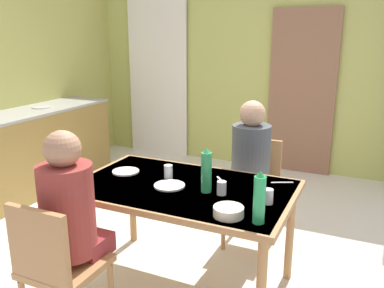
% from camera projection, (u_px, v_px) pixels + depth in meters
% --- Properties ---
extents(ground_plane, '(6.86, 6.86, 0.00)m').
position_uv_depth(ground_plane, '(153.00, 255.00, 3.24)').
color(ground_plane, silver).
extents(wall_back, '(4.72, 0.10, 2.58)m').
position_uv_depth(wall_back, '(254.00, 67.00, 5.21)').
color(wall_back, '#B5BC60').
rests_on(wall_back, ground_plane).
extents(door_wooden, '(0.80, 0.05, 2.00)m').
position_uv_depth(door_wooden, '(302.00, 93.00, 4.95)').
color(door_wooden, '#8C6047').
rests_on(door_wooden, ground_plane).
extents(curtain_panel, '(0.90, 0.03, 2.17)m').
position_uv_depth(curtain_panel, '(158.00, 79.00, 5.72)').
color(curtain_panel, white).
rests_on(curtain_panel, ground_plane).
extents(kitchen_counter, '(0.61, 2.36, 0.91)m').
position_uv_depth(kitchen_counter, '(22.00, 154.00, 4.37)').
color(kitchen_counter, olive).
rests_on(kitchen_counter, ground_plane).
extents(dining_table, '(1.45, 0.90, 0.73)m').
position_uv_depth(dining_table, '(183.00, 196.00, 2.70)').
color(dining_table, '#A57647').
rests_on(dining_table, ground_plane).
extents(chair_near_diner, '(0.40, 0.40, 0.87)m').
position_uv_depth(chair_near_diner, '(56.00, 265.00, 2.19)').
color(chair_near_diner, '#A57647').
rests_on(chair_near_diner, ground_plane).
extents(chair_far_diner, '(0.40, 0.40, 0.87)m').
position_uv_depth(chair_far_diner, '(254.00, 185.00, 3.34)').
color(chair_far_diner, '#A57647').
rests_on(chair_far_diner, ground_plane).
extents(person_near_diner, '(0.30, 0.37, 0.77)m').
position_uv_depth(person_near_diner, '(69.00, 207.00, 2.24)').
color(person_near_diner, maroon).
rests_on(person_near_diner, ground_plane).
extents(person_far_diner, '(0.30, 0.37, 0.77)m').
position_uv_depth(person_far_diner, '(250.00, 157.00, 3.14)').
color(person_far_diner, '#444954').
rests_on(person_far_diner, ground_plane).
extents(water_bottle_green_near, '(0.07, 0.07, 0.29)m').
position_uv_depth(water_bottle_green_near, '(206.00, 171.00, 2.55)').
color(water_bottle_green_near, '#2FA45B').
rests_on(water_bottle_green_near, dining_table).
extents(water_bottle_green_far, '(0.06, 0.06, 0.30)m').
position_uv_depth(water_bottle_green_far, '(259.00, 198.00, 2.12)').
color(water_bottle_green_far, '#26A159').
rests_on(water_bottle_green_far, dining_table).
extents(serving_bowl_center, '(0.17, 0.17, 0.05)m').
position_uv_depth(serving_bowl_center, '(228.00, 211.00, 2.23)').
color(serving_bowl_center, '#EEE5C7').
rests_on(serving_bowl_center, dining_table).
extents(dinner_plate_near_left, '(0.19, 0.19, 0.01)m').
position_uv_depth(dinner_plate_near_left, '(126.00, 171.00, 2.94)').
color(dinner_plate_near_left, white).
rests_on(dinner_plate_near_left, dining_table).
extents(dinner_plate_near_right, '(0.20, 0.20, 0.01)m').
position_uv_depth(dinner_plate_near_right, '(169.00, 186.00, 2.67)').
color(dinner_plate_near_right, white).
rests_on(dinner_plate_near_right, dining_table).
extents(drinking_glass_by_near_diner, '(0.06, 0.06, 0.09)m').
position_uv_depth(drinking_glass_by_near_diner, '(222.00, 188.00, 2.53)').
color(drinking_glass_by_near_diner, silver).
rests_on(drinking_glass_by_near_diner, dining_table).
extents(drinking_glass_by_far_diner, '(0.06, 0.06, 0.09)m').
position_uv_depth(drinking_glass_by_far_diner, '(168.00, 172.00, 2.81)').
color(drinking_glass_by_far_diner, silver).
rests_on(drinking_glass_by_far_diner, dining_table).
extents(drinking_glass_spare_center, '(0.06, 0.06, 0.09)m').
position_uv_depth(drinking_glass_spare_center, '(268.00, 196.00, 2.39)').
color(drinking_glass_spare_center, silver).
rests_on(drinking_glass_spare_center, dining_table).
extents(cutlery_knife_near, '(0.11, 0.13, 0.00)m').
position_uv_depth(cutlery_knife_near, '(221.00, 180.00, 2.78)').
color(cutlery_knife_near, silver).
rests_on(cutlery_knife_near, dining_table).
extents(cutlery_fork_near, '(0.14, 0.08, 0.00)m').
position_uv_depth(cutlery_fork_near, '(282.00, 182.00, 2.74)').
color(cutlery_fork_near, silver).
rests_on(cutlery_fork_near, dining_table).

